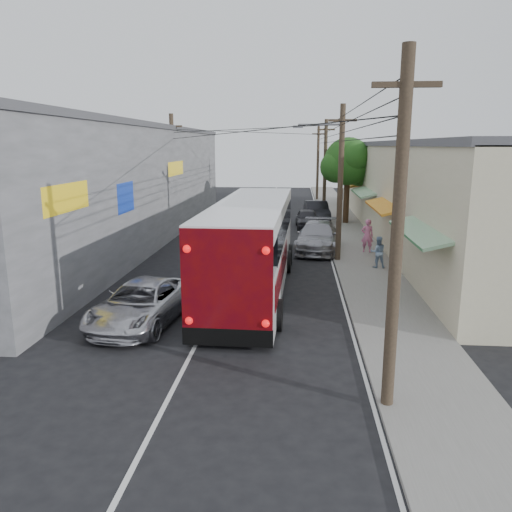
{
  "coord_description": "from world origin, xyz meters",
  "views": [
    {
      "loc": [
        3.03,
        -12.83,
        6.0
      ],
      "look_at": [
        1.37,
        7.18,
        1.53
      ],
      "focal_mm": 35.0,
      "sensor_mm": 36.0,
      "label": 1
    }
  ],
  "objects_px": {
    "parked_car_far": "(317,211)",
    "coach_bus": "(252,245)",
    "jeepney": "(142,303)",
    "parked_car_mid": "(307,219)",
    "pedestrian_far": "(378,252)",
    "parked_suv": "(318,237)",
    "pedestrian_near": "(367,236)"
  },
  "relations": [
    {
      "from": "jeepney",
      "to": "parked_car_mid",
      "type": "bearing_deg",
      "value": 81.38
    },
    {
      "from": "jeepney",
      "to": "parked_car_mid",
      "type": "relative_size",
      "value": 1.27
    },
    {
      "from": "jeepney",
      "to": "parked_suv",
      "type": "bearing_deg",
      "value": 70.53
    },
    {
      "from": "pedestrian_far",
      "to": "parked_suv",
      "type": "bearing_deg",
      "value": -61.49
    },
    {
      "from": "jeepney",
      "to": "pedestrian_near",
      "type": "bearing_deg",
      "value": 60.03
    },
    {
      "from": "pedestrian_near",
      "to": "parked_car_mid",
      "type": "bearing_deg",
      "value": -69.94
    },
    {
      "from": "parked_car_far",
      "to": "coach_bus",
      "type": "bearing_deg",
      "value": -104.6
    },
    {
      "from": "parked_suv",
      "to": "parked_car_far",
      "type": "xyz_separation_m",
      "value": [
        0.36,
        11.54,
        -0.02
      ]
    },
    {
      "from": "jeepney",
      "to": "pedestrian_far",
      "type": "xyz_separation_m",
      "value": [
        9.21,
        8.32,
        0.18
      ]
    },
    {
      "from": "pedestrian_far",
      "to": "jeepney",
      "type": "bearing_deg",
      "value": 38.28
    },
    {
      "from": "coach_bus",
      "to": "pedestrian_near",
      "type": "distance_m",
      "value": 9.62
    },
    {
      "from": "parked_suv",
      "to": "pedestrian_far",
      "type": "bearing_deg",
      "value": -51.47
    },
    {
      "from": "parked_suv",
      "to": "pedestrian_far",
      "type": "relative_size",
      "value": 3.67
    },
    {
      "from": "parked_car_mid",
      "to": "pedestrian_near",
      "type": "xyz_separation_m",
      "value": [
        3.17,
        -8.83,
        0.36
      ]
    },
    {
      "from": "parked_suv",
      "to": "parked_car_mid",
      "type": "height_order",
      "value": "parked_suv"
    },
    {
      "from": "parked_car_mid",
      "to": "parked_suv",
      "type": "bearing_deg",
      "value": -89.81
    },
    {
      "from": "parked_suv",
      "to": "parked_car_far",
      "type": "distance_m",
      "value": 11.55
    },
    {
      "from": "coach_bus",
      "to": "parked_suv",
      "type": "height_order",
      "value": "coach_bus"
    },
    {
      "from": "jeepney",
      "to": "coach_bus",
      "type": "bearing_deg",
      "value": 59.33
    },
    {
      "from": "pedestrian_near",
      "to": "parked_suv",
      "type": "bearing_deg",
      "value": -14.09
    },
    {
      "from": "pedestrian_near",
      "to": "pedestrian_far",
      "type": "xyz_separation_m",
      "value": [
        0.03,
        -3.67,
        -0.16
      ]
    },
    {
      "from": "parked_car_mid",
      "to": "pedestrian_far",
      "type": "bearing_deg",
      "value": -78.54
    },
    {
      "from": "coach_bus",
      "to": "pedestrian_far",
      "type": "xyz_separation_m",
      "value": [
        5.8,
        3.98,
        -1.06
      ]
    },
    {
      "from": "coach_bus",
      "to": "jeepney",
      "type": "relative_size",
      "value": 2.54
    },
    {
      "from": "parked_suv",
      "to": "coach_bus",
      "type": "bearing_deg",
      "value": -103.79
    },
    {
      "from": "parked_car_far",
      "to": "pedestrian_far",
      "type": "bearing_deg",
      "value": -86.31
    },
    {
      "from": "jeepney",
      "to": "parked_car_mid",
      "type": "distance_m",
      "value": 21.66
    },
    {
      "from": "coach_bus",
      "to": "jeepney",
      "type": "distance_m",
      "value": 5.65
    },
    {
      "from": "pedestrian_near",
      "to": "pedestrian_far",
      "type": "height_order",
      "value": "pedestrian_near"
    },
    {
      "from": "parked_car_far",
      "to": "pedestrian_far",
      "type": "height_order",
      "value": "pedestrian_far"
    },
    {
      "from": "jeepney",
      "to": "parked_suv",
      "type": "distance_m",
      "value": 14.23
    },
    {
      "from": "parked_car_mid",
      "to": "parked_car_far",
      "type": "distance_m",
      "value": 3.51
    }
  ]
}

